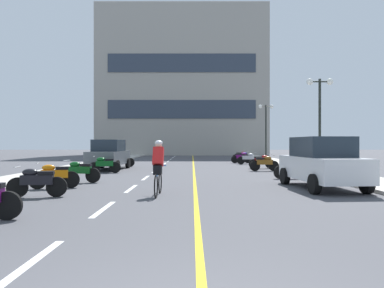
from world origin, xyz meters
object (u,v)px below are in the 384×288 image
(motorcycle_4, at_px, (80,171))
(cyclist_rider, at_px, (159,166))
(motorcycle_8, at_px, (263,161))
(motorcycle_10, at_px, (249,158))
(motorcycle_5, at_px, (293,168))
(parked_car_mid, at_px, (110,155))
(motorcycle_13, at_px, (242,156))
(motorcycle_2, at_px, (38,181))
(street_lamp_mid, at_px, (321,103))
(motorcycle_11, at_px, (242,157))
(street_lamp_far, at_px, (267,119))
(motorcycle_6, at_px, (105,164))
(motorcycle_3, at_px, (55,175))
(motorcycle_9, at_px, (123,160))
(motorcycle_12, at_px, (243,156))
(parked_car_near, at_px, (322,163))
(motorcycle_7, at_px, (265,163))

(motorcycle_4, height_order, cyclist_rider, cyclist_rider)
(motorcycle_8, relative_size, motorcycle_10, 0.99)
(motorcycle_5, bearing_deg, motorcycle_10, 91.19)
(parked_car_mid, distance_m, motorcycle_8, 9.54)
(parked_car_mid, bearing_deg, motorcycle_13, 49.00)
(motorcycle_2, height_order, motorcycle_13, same)
(street_lamp_mid, bearing_deg, motorcycle_11, 107.03)
(street_lamp_far, bearing_deg, motorcycle_6, -127.82)
(motorcycle_8, bearing_deg, motorcycle_3, -132.09)
(motorcycle_2, height_order, motorcycle_9, same)
(parked_car_mid, bearing_deg, motorcycle_12, 44.68)
(motorcycle_4, height_order, motorcycle_8, same)
(motorcycle_8, bearing_deg, parked_car_near, -89.23)
(street_lamp_far, distance_m, motorcycle_9, 15.58)
(motorcycle_6, relative_size, cyclist_rider, 0.96)
(parked_car_mid, distance_m, motorcycle_13, 14.63)
(motorcycle_7, relative_size, motorcycle_13, 1.00)
(parked_car_near, distance_m, motorcycle_13, 20.37)
(street_lamp_mid, xyz_separation_m, motorcycle_9, (-11.78, 5.13, -3.33))
(motorcycle_11, height_order, motorcycle_13, same)
(parked_car_mid, xyz_separation_m, motorcycle_5, (9.57, -5.73, -0.44))
(street_lamp_far, xyz_separation_m, motorcycle_13, (-2.48, -1.38, -3.42))
(parked_car_near, xyz_separation_m, motorcycle_10, (-0.29, 14.87, -0.44))
(motorcycle_2, relative_size, motorcycle_13, 1.00)
(motorcycle_3, bearing_deg, street_lamp_far, 61.42)
(motorcycle_10, xyz_separation_m, motorcycle_13, (0.26, 5.50, 0.00))
(motorcycle_9, bearing_deg, cyclist_rider, -74.83)
(street_lamp_mid, distance_m, motorcycle_12, 12.33)
(parked_car_near, xyz_separation_m, parked_car_mid, (-9.63, 9.33, 0.00))
(street_lamp_mid, bearing_deg, parked_car_mid, 169.28)
(motorcycle_8, distance_m, motorcycle_9, 9.43)
(parked_car_mid, relative_size, motorcycle_9, 2.51)
(motorcycle_4, height_order, motorcycle_6, same)
(street_lamp_mid, xyz_separation_m, parked_car_mid, (-12.04, 2.28, -2.89))
(cyclist_rider, bearing_deg, street_lamp_mid, 47.51)
(motorcycle_4, distance_m, motorcycle_11, 17.14)
(motorcycle_2, distance_m, motorcycle_9, 14.30)
(motorcycle_3, height_order, motorcycle_9, same)
(motorcycle_5, xyz_separation_m, motorcycle_7, (-0.33, 4.52, 0.00))
(street_lamp_far, xyz_separation_m, motorcycle_2, (-11.59, -23.86, -3.42))
(motorcycle_6, bearing_deg, parked_car_near, -35.73)
(parked_car_mid, bearing_deg, motorcycle_6, -82.22)
(parked_car_near, relative_size, motorcycle_6, 2.55)
(motorcycle_4, height_order, motorcycle_9, same)
(motorcycle_5, relative_size, cyclist_rider, 0.95)
(street_lamp_mid, xyz_separation_m, street_lamp_far, (0.04, 14.69, 0.08))
(motorcycle_4, bearing_deg, motorcycle_5, 10.56)
(parked_car_mid, xyz_separation_m, cyclist_rider, (4.02, -11.03, -0.03))
(motorcycle_4, xyz_separation_m, motorcycle_8, (8.99, 8.33, 0.00))
(motorcycle_7, xyz_separation_m, cyclist_rider, (-5.21, -9.82, 0.41))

